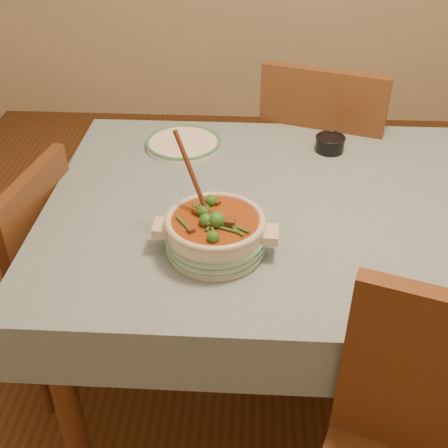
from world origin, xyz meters
name	(u,v)px	position (x,y,z in m)	size (l,w,h in m)	color
floor	(310,375)	(0.00, 0.00, 0.00)	(4.50, 4.50, 0.00)	#4F2F16
dining_table	(329,230)	(0.00, 0.00, 0.66)	(1.68, 1.08, 0.76)	brown
stew_casserole	(215,231)	(-0.33, -0.24, 0.82)	(0.32, 0.26, 0.30)	beige
white_plate	(183,143)	(-0.48, 0.34, 0.77)	(0.27, 0.27, 0.02)	white
condiment_bowl	(330,143)	(0.02, 0.34, 0.79)	(0.13, 0.13, 0.05)	black
chair_far	(321,162)	(0.04, 0.63, 0.55)	(0.57, 0.57, 0.97)	brown
chair_left	(22,269)	(-0.98, -0.02, 0.48)	(0.45, 0.45, 0.85)	brown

